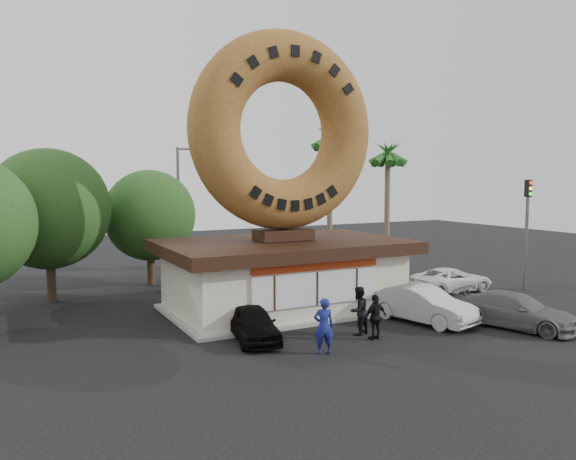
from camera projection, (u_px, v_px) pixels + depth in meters
The scene contains 16 objects.
ground at pixel (356, 343), 21.12m from camera, with size 90.00×90.00×0.00m, color black.
donut_shop at pixel (284, 272), 26.23m from camera, with size 11.20×7.20×3.80m.
giant_donut at pixel (283, 131), 25.62m from camera, with size 9.02×9.02×2.30m, color olive.
tree_west at pixel (48, 209), 27.76m from camera, with size 6.00×6.00×7.65m.
tree_mid at pixel (150, 215), 32.12m from camera, with size 5.20×5.20×6.63m.
palm_near at pixel (330, 143), 36.13m from camera, with size 2.60×2.60×9.75m.
palm_far at pixel (388, 157), 36.51m from camera, with size 2.60×2.60×8.75m.
street_lamp at pixel (181, 206), 33.95m from camera, with size 2.11×0.20×8.00m.
traffic_signal at pixel (527, 220), 30.74m from camera, with size 0.30×0.38×6.07m.
person_left at pixel (324, 326), 19.72m from camera, with size 0.73×0.48×2.00m, color navy.
person_center at pixel (358, 311), 22.14m from camera, with size 0.93×0.73×1.92m, color black.
person_right at pixel (376, 317), 21.47m from camera, with size 1.03×0.43×1.75m, color black.
car_black at pixel (253, 324), 21.40m from camera, with size 1.53×3.80×1.30m, color black.
car_silver at pixel (422, 305), 24.02m from camera, with size 1.63×4.68×1.54m, color #ADADB2.
car_grey at pixel (516, 311), 23.19m from camera, with size 1.99×4.91×1.42m, color slate.
car_white at pixel (452, 280), 30.61m from camera, with size 2.10×4.55×1.27m, color silver.
Camera 1 is at (-11.84, -17.08, 6.23)m, focal length 35.00 mm.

